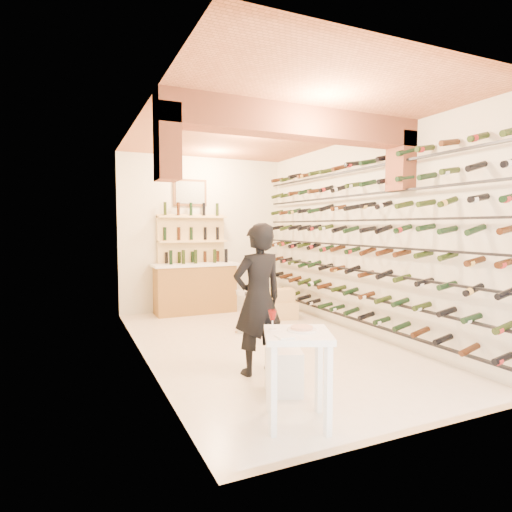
{
  "coord_description": "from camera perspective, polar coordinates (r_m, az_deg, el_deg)",
  "views": [
    {
      "loc": [
        -2.64,
        -5.61,
        1.75
      ],
      "look_at": [
        0.0,
        0.3,
        1.3
      ],
      "focal_mm": 29.65,
      "sensor_mm": 36.0,
      "label": 1
    }
  ],
  "objects": [
    {
      "name": "back_counter",
      "position": [
        8.67,
        -8.19,
        -4.13
      ],
      "size": [
        1.7,
        0.62,
        1.29
      ],
      "color": "olive",
      "rests_on": "ground"
    },
    {
      "name": "back_shelving",
      "position": [
        8.83,
        -8.66,
        0.16
      ],
      "size": [
        1.4,
        0.31,
        2.73
      ],
      "color": "#DBBD7B",
      "rests_on": "ground"
    },
    {
      "name": "person",
      "position": [
        5.02,
        0.29,
        -5.81
      ],
      "size": [
        0.71,
        0.52,
        1.79
      ],
      "primitive_type": "imported",
      "rotation": [
        0.0,
        0.0,
        3.28
      ],
      "color": "black",
      "rests_on": "ground"
    },
    {
      "name": "chrome_barstool",
      "position": [
        6.96,
        -1.35,
        -7.1
      ],
      "size": [
        0.37,
        0.37,
        0.71
      ],
      "rotation": [
        0.0,
        0.0,
        0.37
      ],
      "color": "silver",
      "rests_on": "ground"
    },
    {
      "name": "crate_lower",
      "position": [
        8.13,
        3.56,
        -7.28
      ],
      "size": [
        0.63,
        0.51,
        0.33
      ],
      "primitive_type": "cube",
      "rotation": [
        0.0,
        0.0,
        -0.26
      ],
      "color": "tan",
      "rests_on": "ground"
    },
    {
      "name": "room_shell",
      "position": [
        5.99,
        2.22,
        8.77
      ],
      "size": [
        3.52,
        6.02,
        3.21
      ],
      "color": "beige",
      "rests_on": "ground"
    },
    {
      "name": "white_stool",
      "position": [
        4.61,
        3.77,
        -15.27
      ],
      "size": [
        0.48,
        0.48,
        0.46
      ],
      "primitive_type": "cube",
      "rotation": [
        0.0,
        0.0,
        -0.36
      ],
      "color": "white",
      "rests_on": "ground"
    },
    {
      "name": "wine_rack",
      "position": [
        6.99,
        12.56,
        2.23
      ],
      "size": [
        0.32,
        5.7,
        2.56
      ],
      "color": "black",
      "rests_on": "ground"
    },
    {
      "name": "tasting_table",
      "position": [
        3.83,
        5.57,
        -12.3
      ],
      "size": [
        0.75,
        0.75,
        1.0
      ],
      "rotation": [
        0.0,
        0.0,
        -0.4
      ],
      "color": "white",
      "rests_on": "ground"
    },
    {
      "name": "ground",
      "position": [
        6.44,
        1.11,
        -11.78
      ],
      "size": [
        6.0,
        6.0,
        0.0
      ],
      "primitive_type": "plane",
      "color": "silver",
      "rests_on": "ground"
    },
    {
      "name": "crate_upper",
      "position": [
        8.08,
        3.57,
        -5.28
      ],
      "size": [
        0.45,
        0.34,
        0.24
      ],
      "primitive_type": "cube",
      "rotation": [
        0.0,
        0.0,
        -0.14
      ],
      "color": "tan",
      "rests_on": "crate_lower"
    }
  ]
}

